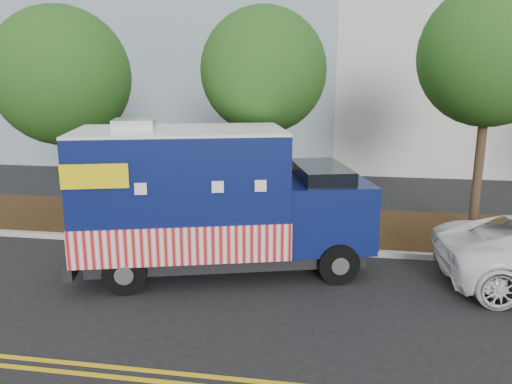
# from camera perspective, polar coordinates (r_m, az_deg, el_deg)

# --- Properties ---
(ground) EXTENTS (120.00, 120.00, 0.00)m
(ground) POSITION_cam_1_polar(r_m,az_deg,el_deg) (12.27, -1.52, -8.77)
(ground) COLOR black
(ground) RESTS_ON ground
(curb) EXTENTS (120.00, 0.18, 0.15)m
(curb) POSITION_cam_1_polar(r_m,az_deg,el_deg) (13.53, -0.40, -6.27)
(curb) COLOR #9E9E99
(curb) RESTS_ON ground
(mulch_strip) EXTENTS (120.00, 4.00, 0.15)m
(mulch_strip) POSITION_cam_1_polar(r_m,az_deg,el_deg) (15.50, 0.91, -3.69)
(mulch_strip) COLOR black
(mulch_strip) RESTS_ON ground
(centerline_near) EXTENTS (120.00, 0.10, 0.01)m
(centerline_near) POSITION_cam_1_polar(r_m,az_deg,el_deg) (8.42, -7.56, -19.99)
(centerline_near) COLOR gold
(centerline_near) RESTS_ON ground
(centerline_far) EXTENTS (120.00, 0.10, 0.01)m
(centerline_far) POSITION_cam_1_polar(r_m,az_deg,el_deg) (8.22, -8.09, -20.92)
(centerline_far) COLOR gold
(centerline_far) RESTS_ON ground
(tree_a) EXTENTS (4.22, 4.22, 6.65)m
(tree_a) POSITION_cam_1_polar(r_m,az_deg,el_deg) (16.75, -21.33, 12.19)
(tree_a) COLOR #38281C
(tree_a) RESTS_ON ground
(tree_b) EXTENTS (3.50, 3.50, 6.46)m
(tree_b) POSITION_cam_1_polar(r_m,az_deg,el_deg) (14.24, 0.86, 13.64)
(tree_b) COLOR #38281C
(tree_b) RESTS_ON ground
(tree_c) EXTENTS (3.88, 3.88, 7.05)m
(tree_c) POSITION_cam_1_polar(r_m,az_deg,el_deg) (15.38, 25.20, 13.92)
(tree_c) COLOR #38281C
(tree_c) RESTS_ON ground
(sign_post) EXTENTS (0.06, 0.06, 2.40)m
(sign_post) POSITION_cam_1_polar(r_m,az_deg,el_deg) (13.69, -5.25, -1.15)
(sign_post) COLOR #473828
(sign_post) RESTS_ON ground
(food_truck) EXTENTS (7.31, 4.28, 3.64)m
(food_truck) POSITION_cam_1_polar(r_m,az_deg,el_deg) (11.77, -5.45, -1.32)
(food_truck) COLOR black
(food_truck) RESTS_ON ground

